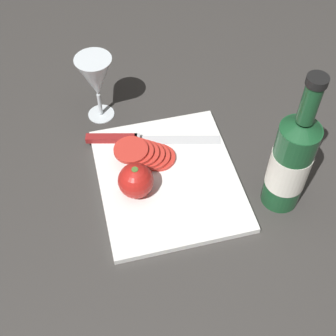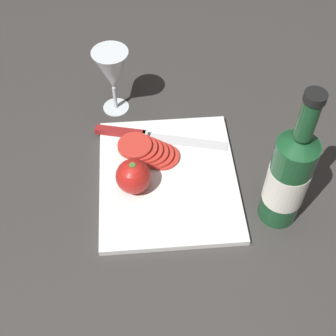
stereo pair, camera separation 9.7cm
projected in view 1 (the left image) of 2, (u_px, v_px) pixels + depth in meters
ground_plane at (167, 199)px, 0.97m from camera, size 3.00×3.00×0.00m
cutting_board at (168, 179)px, 1.00m from camera, size 0.34×0.29×0.01m
wine_bottle at (291, 162)px, 0.88m from camera, size 0.08×0.08×0.33m
wine_glass at (96, 79)px, 1.04m from camera, size 0.08×0.08×0.17m
whole_tomato at (136, 181)px, 0.94m from camera, size 0.07×0.07×0.07m
knife at (128, 139)px, 1.05m from camera, size 0.09×0.30×0.01m
tomato_slice_stack_near at (145, 154)px, 1.00m from camera, size 0.08×0.13×0.04m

